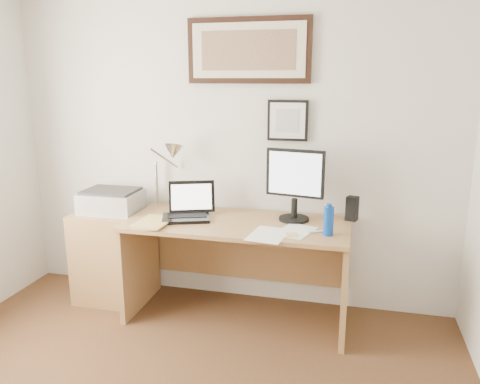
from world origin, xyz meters
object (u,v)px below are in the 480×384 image
(lcd_monitor, at_px, (295,181))
(laptop, at_px, (188,210))
(printer, at_px, (112,201))
(side_cabinet, at_px, (109,256))
(book, at_px, (139,221))
(water_bottle, at_px, (328,221))
(desk, at_px, (240,248))

(lcd_monitor, bearing_deg, laptop, -171.23)
(laptop, xyz_separation_m, printer, (-0.66, 0.07, 0.01))
(laptop, relative_size, lcd_monitor, 0.77)
(side_cabinet, distance_m, book, 0.61)
(water_bottle, xyz_separation_m, printer, (-1.69, 0.23, -0.03))
(book, height_order, desk, book)
(laptop, distance_m, printer, 0.67)
(desk, xyz_separation_m, printer, (-1.04, -0.00, 0.30))
(side_cabinet, distance_m, lcd_monitor, 1.61)
(water_bottle, bearing_deg, side_cabinet, 173.63)
(side_cabinet, relative_size, book, 2.39)
(water_bottle, bearing_deg, lcd_monitor, 133.99)
(side_cabinet, distance_m, water_bottle, 1.80)
(printer, bearing_deg, desk, 0.06)
(desk, height_order, laptop, laptop)
(side_cabinet, xyz_separation_m, desk, (1.07, 0.04, 0.15))
(laptop, distance_m, lcd_monitor, 0.81)
(book, relative_size, desk, 0.19)
(water_bottle, xyz_separation_m, desk, (-0.65, 0.23, -0.33))
(side_cabinet, height_order, water_bottle, water_bottle)
(water_bottle, bearing_deg, laptop, 171.59)
(book, distance_m, laptop, 0.36)
(side_cabinet, height_order, printer, printer)
(book, distance_m, lcd_monitor, 1.15)
(side_cabinet, relative_size, water_bottle, 3.80)
(book, height_order, laptop, laptop)
(book, relative_size, laptop, 0.76)
(laptop, xyz_separation_m, lcd_monitor, (0.77, 0.12, 0.23))
(desk, bearing_deg, lcd_monitor, 6.18)
(water_bottle, height_order, book, water_bottle)
(side_cabinet, xyz_separation_m, printer, (0.03, 0.03, 0.45))
(side_cabinet, bearing_deg, lcd_monitor, 3.04)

